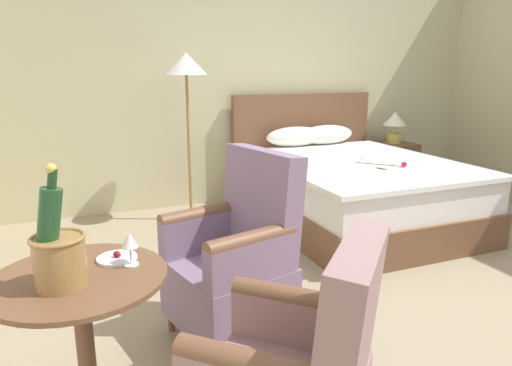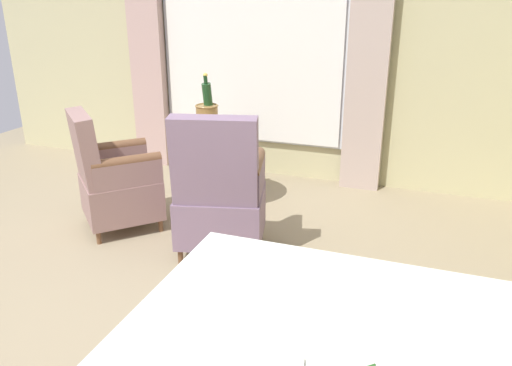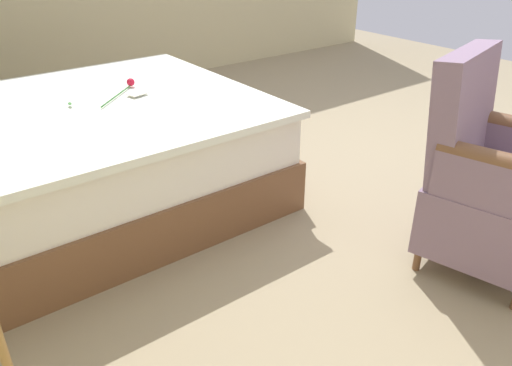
# 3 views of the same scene
# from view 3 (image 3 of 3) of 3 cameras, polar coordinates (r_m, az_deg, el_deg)

# --- Properties ---
(ground_plane) EXTENTS (7.39, 7.39, 0.00)m
(ground_plane) POSITION_cam_3_polar(r_m,az_deg,el_deg) (3.60, 11.78, 2.11)
(ground_plane) COLOR gray
(bed) EXTENTS (1.69, 2.18, 1.18)m
(bed) POSITION_cam_3_polar(r_m,az_deg,el_deg) (3.00, -21.48, 2.47)
(bed) COLOR brown
(bed) RESTS_ON ground
(armchair_by_window) EXTENTS (0.69, 0.70, 1.03)m
(armchair_by_window) POSITION_cam_3_polar(r_m,az_deg,el_deg) (2.58, 24.93, -0.16)
(armchair_by_window) COLOR brown
(armchair_by_window) RESTS_ON ground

